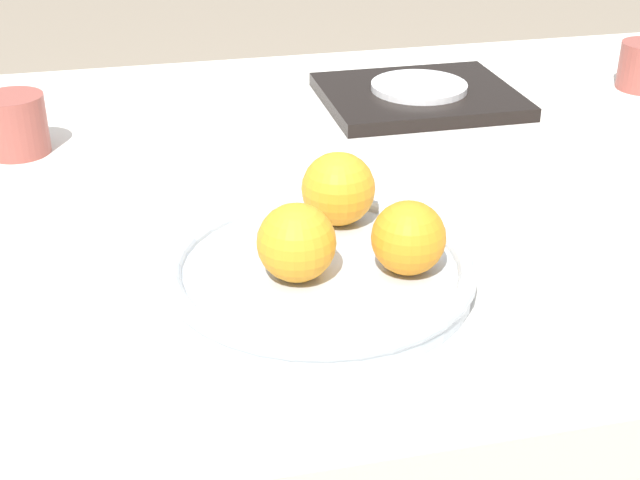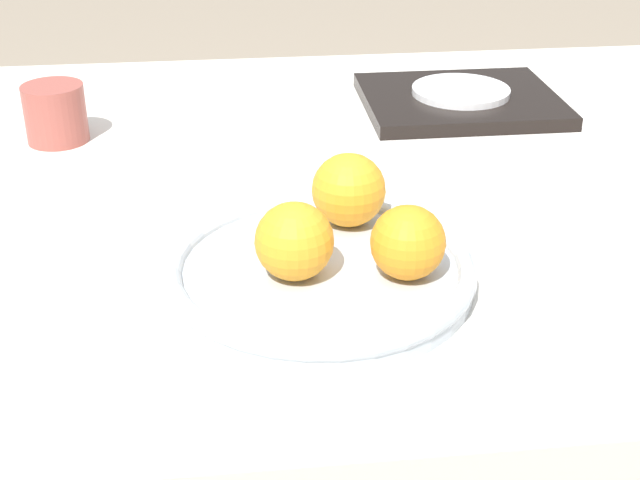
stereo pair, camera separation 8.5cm
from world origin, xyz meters
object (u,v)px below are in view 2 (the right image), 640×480
object	(u,v)px
fruit_platter	(320,272)
side_plate	(461,91)
cup_1	(55,113)
orange_2	(408,243)
orange_1	(349,190)
serving_tray	(460,101)
orange_0	(294,241)

from	to	relation	value
fruit_platter	side_plate	distance (m)	0.56
cup_1	side_plate	bearing A→B (deg)	6.82
fruit_platter	orange_2	world-z (taller)	orange_2
orange_1	cup_1	distance (m)	0.48
fruit_platter	orange_1	world-z (taller)	orange_1
orange_2	side_plate	distance (m)	0.55
orange_2	serving_tray	distance (m)	0.55
orange_0	orange_1	xyz separation A→B (m)	(0.07, 0.10, 0.00)
orange_0	orange_2	world-z (taller)	orange_0
orange_0	cup_1	size ratio (longest dim) A/B	0.91
orange_1	serving_tray	world-z (taller)	orange_1
fruit_platter	cup_1	xyz separation A→B (m)	(-0.31, 0.42, 0.02)
orange_1	orange_2	size ratio (longest dim) A/B	1.09
serving_tray	side_plate	distance (m)	0.02
side_plate	orange_2	bearing A→B (deg)	-109.98
side_plate	orange_0	bearing A→B (deg)	-120.15
serving_tray	cup_1	size ratio (longest dim) A/B	3.47
orange_2	serving_tray	size ratio (longest dim) A/B	0.25
cup_1	orange_0	bearing A→B (deg)	-57.10
serving_tray	side_plate	size ratio (longest dim) A/B	1.97
orange_0	cup_1	bearing A→B (deg)	122.90
orange_0	orange_1	distance (m)	0.12
orange_0	orange_2	xyz separation A→B (m)	(0.11, -0.01, -0.00)
orange_0	fruit_platter	bearing A→B (deg)	29.14
orange_0	side_plate	distance (m)	0.58
orange_0	orange_1	bearing A→B (deg)	57.48
fruit_platter	orange_0	distance (m)	0.05
orange_1	cup_1	bearing A→B (deg)	136.40
serving_tray	orange_2	bearing A→B (deg)	-109.98
orange_2	side_plate	size ratio (longest dim) A/B	0.49
serving_tray	fruit_platter	bearing A→B (deg)	-118.60
fruit_platter	orange_0	bearing A→B (deg)	-150.86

